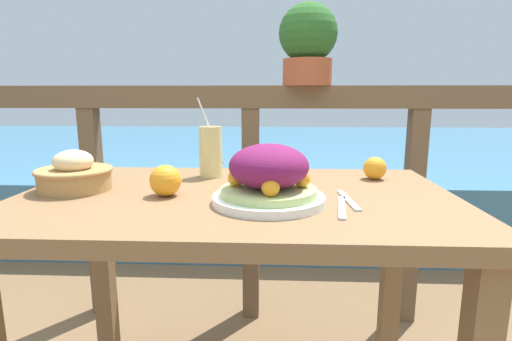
# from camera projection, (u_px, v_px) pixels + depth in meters

# --- Properties ---
(patio_table) EXTENTS (1.13, 0.70, 0.73)m
(patio_table) POSITION_uv_depth(u_px,v_px,m) (236.00, 232.00, 1.07)
(patio_table) COLOR olive
(patio_table) RESTS_ON ground_plane
(railing_fence) EXTENTS (2.80, 0.08, 1.01)m
(railing_fence) POSITION_uv_depth(u_px,v_px,m) (251.00, 162.00, 1.68)
(railing_fence) COLOR brown
(railing_fence) RESTS_ON ground_plane
(sea_backdrop) EXTENTS (12.00, 4.00, 0.47)m
(sea_backdrop) POSITION_uv_depth(u_px,v_px,m) (265.00, 165.00, 4.22)
(sea_backdrop) COLOR teal
(sea_backdrop) RESTS_ON ground_plane
(salad_plate) EXTENTS (0.27, 0.27, 0.14)m
(salad_plate) POSITION_uv_depth(u_px,v_px,m) (269.00, 178.00, 0.94)
(salad_plate) COLOR white
(salad_plate) RESTS_ON patio_table
(drink_glass) EXTENTS (0.08, 0.07, 0.25)m
(drink_glass) POSITION_uv_depth(u_px,v_px,m) (211.00, 152.00, 1.24)
(drink_glass) COLOR #DBCC7F
(drink_glass) RESTS_ON patio_table
(bread_basket) EXTENTS (0.20, 0.20, 0.11)m
(bread_basket) POSITION_uv_depth(u_px,v_px,m) (74.00, 174.00, 1.07)
(bread_basket) COLOR #AD7F47
(bread_basket) RESTS_ON patio_table
(potted_plant) EXTENTS (0.23, 0.23, 0.32)m
(potted_plant) POSITION_uv_depth(u_px,v_px,m) (308.00, 43.00, 1.57)
(potted_plant) COLOR #A34C2D
(potted_plant) RESTS_ON railing_fence
(fork) EXTENTS (0.04, 0.18, 0.00)m
(fork) POSITION_uv_depth(u_px,v_px,m) (342.00, 207.00, 0.91)
(fork) COLOR silver
(fork) RESTS_ON patio_table
(knife) EXTENTS (0.03, 0.18, 0.00)m
(knife) POSITION_uv_depth(u_px,v_px,m) (348.00, 200.00, 0.97)
(knife) COLOR silver
(knife) RESTS_ON patio_table
(orange_near_basket) EXTENTS (0.07, 0.07, 0.07)m
(orange_near_basket) POSITION_uv_depth(u_px,v_px,m) (375.00, 168.00, 1.21)
(orange_near_basket) COLOR orange
(orange_near_basket) RESTS_ON patio_table
(orange_near_glass) EXTENTS (0.08, 0.08, 0.08)m
(orange_near_glass) POSITION_uv_depth(u_px,v_px,m) (165.00, 181.00, 1.01)
(orange_near_glass) COLOR orange
(orange_near_glass) RESTS_ON patio_table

